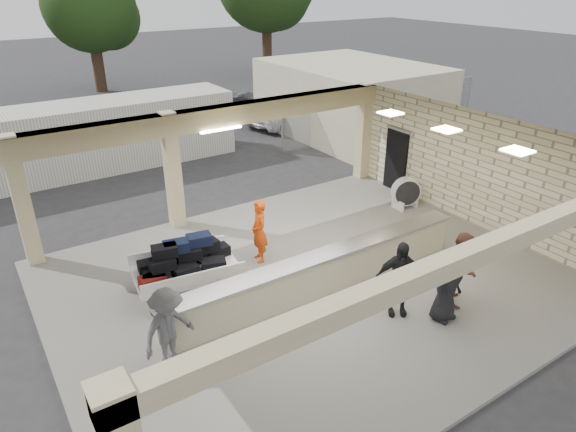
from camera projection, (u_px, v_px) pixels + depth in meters
ground at (309, 284)px, 12.80m from camera, size 120.00×120.00×0.00m
pavilion at (301, 223)px, 12.83m from camera, size 12.01×10.00×3.55m
baggage_counter at (322, 272)px, 12.17m from camera, size 8.20×0.58×0.98m
luggage_cart at (184, 263)px, 11.97m from camera, size 2.58×1.80×1.40m
drum_fan at (406, 192)px, 16.47m from camera, size 0.96×0.64×1.02m
baggage_handler at (259, 231)px, 13.29m from camera, size 0.46×0.68×1.71m
passenger_a at (461, 268)px, 11.61m from camera, size 0.89×0.84×1.76m
passenger_b at (399, 279)px, 11.17m from camera, size 1.09×0.89×1.79m
passenger_c at (168, 329)px, 9.62m from camera, size 1.20×0.74×1.75m
passenger_d at (447, 285)px, 11.01m from camera, size 0.87×0.45×1.70m
car_white_a at (293, 109)px, 26.02m from camera, size 5.62×3.60×1.48m
car_white_b at (329, 97)px, 28.66m from camera, size 4.58×3.34×1.36m
car_dark at (248, 107)px, 26.85m from camera, size 3.81×3.52×1.28m
container_white at (80, 139)px, 19.50m from camera, size 11.99×2.51×2.59m
fence at (387, 110)px, 24.59m from camera, size 12.06×0.06×2.03m
tree_mid at (94, 9)px, 31.53m from camera, size 6.00×5.60×8.00m
adjacent_building at (350, 98)px, 24.36m from camera, size 6.00×8.00×3.20m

